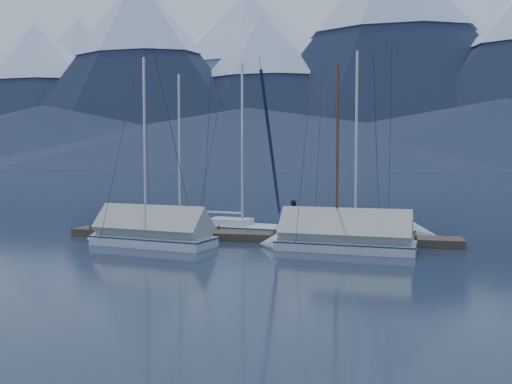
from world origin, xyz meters
The scene contains 10 objects.
ground centered at (0.00, 0.00, 0.00)m, with size 1000.00×1000.00×0.00m, color black.
mountain_range centered at (4.12, 370.45, 58.65)m, with size 877.00×584.00×150.50m.
dock centered at (0.00, 2.00, 0.11)m, with size 18.00×1.50×0.54m.
mooring_posts centered at (-0.50, 2.00, 0.35)m, with size 15.12×1.52×0.35m.
sailboat_open_left centered at (-4.06, 4.21, 0.15)m, with size 6.75×4.77×8.80m.
sailboat_open_mid centered at (-0.63, 3.71, 0.16)m, with size 7.19×3.25×9.21m.
sailboat_open_right centered at (4.90, 4.39, 0.17)m, with size 7.37×3.16×9.73m.
sailboat_covered_near centered at (3.70, -0.04, 0.41)m, with size 6.55×2.77×8.31m.
sailboat_covered_far centered at (-4.37, -0.61, 0.43)m, with size 6.49×3.05×8.77m.
person centered at (1.80, 1.88, 1.11)m, with size 0.56×0.37×1.53m, color black.
Camera 1 is at (5.59, -22.03, 3.62)m, focal length 38.00 mm.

